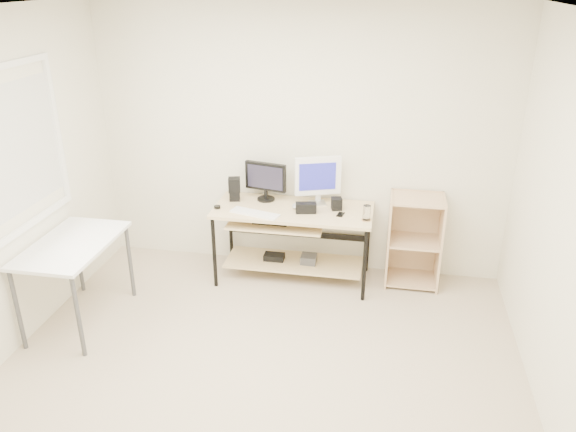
{
  "coord_description": "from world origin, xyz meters",
  "views": [
    {
      "loc": [
        0.84,
        -3.17,
        2.81
      ],
      "look_at": [
        0.02,
        1.3,
        0.83
      ],
      "focal_mm": 35.0,
      "sensor_mm": 36.0,
      "label": 1
    }
  ],
  "objects_px": {
    "side_table": "(73,252)",
    "shelf_unit": "(414,239)",
    "white_imac": "(318,177)",
    "black_monitor": "(266,179)",
    "audio_controller": "(235,194)",
    "desk": "(291,228)"
  },
  "relations": [
    {
      "from": "side_table",
      "to": "white_imac",
      "type": "distance_m",
      "value": 2.27
    },
    {
      "from": "white_imac",
      "to": "side_table",
      "type": "bearing_deg",
      "value": -167.0
    },
    {
      "from": "shelf_unit",
      "to": "desk",
      "type": "bearing_deg",
      "value": -172.23
    },
    {
      "from": "shelf_unit",
      "to": "white_imac",
      "type": "bearing_deg",
      "value": -179.58
    },
    {
      "from": "desk",
      "to": "white_imac",
      "type": "xyz_separation_m",
      "value": [
        0.23,
        0.15,
        0.48
      ]
    },
    {
      "from": "side_table",
      "to": "black_monitor",
      "type": "distance_m",
      "value": 1.87
    },
    {
      "from": "audio_controller",
      "to": "white_imac",
      "type": "bearing_deg",
      "value": -20.26
    },
    {
      "from": "desk",
      "to": "black_monitor",
      "type": "xyz_separation_m",
      "value": [
        -0.28,
        0.17,
        0.43
      ]
    },
    {
      "from": "audio_controller",
      "to": "side_table",
      "type": "bearing_deg",
      "value": -157.4
    },
    {
      "from": "black_monitor",
      "to": "desk",
      "type": "bearing_deg",
      "value": -18.99
    },
    {
      "from": "shelf_unit",
      "to": "black_monitor",
      "type": "height_order",
      "value": "black_monitor"
    },
    {
      "from": "desk",
      "to": "white_imac",
      "type": "bearing_deg",
      "value": 33.2
    },
    {
      "from": "side_table",
      "to": "shelf_unit",
      "type": "relative_size",
      "value": 1.11
    },
    {
      "from": "black_monitor",
      "to": "audio_controller",
      "type": "bearing_deg",
      "value": -154.89
    },
    {
      "from": "white_imac",
      "to": "desk",
      "type": "bearing_deg",
      "value": -166.52
    },
    {
      "from": "desk",
      "to": "shelf_unit",
      "type": "xyz_separation_m",
      "value": [
        1.18,
        0.16,
        -0.09
      ]
    },
    {
      "from": "desk",
      "to": "white_imac",
      "type": "distance_m",
      "value": 0.56
    },
    {
      "from": "desk",
      "to": "audio_controller",
      "type": "relative_size",
      "value": 10.8
    },
    {
      "from": "black_monitor",
      "to": "audio_controller",
      "type": "height_order",
      "value": "black_monitor"
    },
    {
      "from": "black_monitor",
      "to": "shelf_unit",
      "type": "bearing_deg",
      "value": 11.82
    },
    {
      "from": "desk",
      "to": "side_table",
      "type": "relative_size",
      "value": 1.5
    },
    {
      "from": "side_table",
      "to": "shelf_unit",
      "type": "height_order",
      "value": "shelf_unit"
    }
  ]
}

